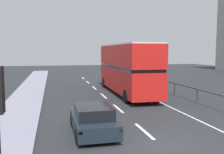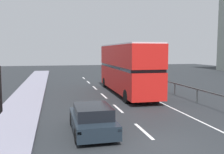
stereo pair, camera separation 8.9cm
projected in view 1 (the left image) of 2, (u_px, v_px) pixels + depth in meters
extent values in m
cube|color=#25292C|center=(161.00, 147.00, 10.19)|extent=(74.69, 120.00, 0.10)
cube|color=silver|center=(144.00, 131.00, 12.07)|extent=(0.16, 2.48, 0.01)
cube|color=silver|center=(118.00, 108.00, 16.82)|extent=(0.16, 2.48, 0.01)
cube|color=silver|center=(104.00, 96.00, 21.57)|extent=(0.16, 2.48, 0.01)
cube|color=silver|center=(94.00, 88.00, 26.32)|extent=(0.16, 2.48, 0.01)
cube|color=silver|center=(88.00, 82.00, 31.07)|extent=(0.16, 2.48, 0.01)
cube|color=silver|center=(83.00, 78.00, 35.82)|extent=(0.16, 2.48, 0.01)
cube|color=silver|center=(156.00, 100.00, 19.70)|extent=(0.12, 46.00, 0.01)
cube|color=#4C5252|center=(185.00, 86.00, 20.16)|extent=(0.08, 42.00, 0.08)
cylinder|color=#4C5252|center=(197.00, 96.00, 18.52)|extent=(0.10, 0.10, 1.03)
cylinder|color=#4C5252|center=(174.00, 89.00, 21.91)|extent=(0.10, 0.10, 1.03)
cylinder|color=#4C5252|center=(158.00, 84.00, 25.30)|extent=(0.10, 0.10, 1.03)
cylinder|color=#4C5252|center=(146.00, 80.00, 28.69)|extent=(0.10, 0.10, 1.03)
cylinder|color=#4C5252|center=(136.00, 77.00, 32.08)|extent=(0.10, 0.10, 1.03)
cylinder|color=#4C5252|center=(128.00, 75.00, 35.47)|extent=(0.10, 0.10, 1.03)
cylinder|color=#4C5252|center=(121.00, 73.00, 38.86)|extent=(0.10, 0.10, 1.03)
cube|color=red|center=(127.00, 79.00, 22.61)|extent=(2.63, 11.38, 1.94)
cube|color=black|center=(127.00, 67.00, 22.50)|extent=(2.65, 10.93, 0.24)
cube|color=red|center=(127.00, 55.00, 22.40)|extent=(2.63, 11.38, 1.74)
cube|color=silver|center=(127.00, 45.00, 22.31)|extent=(2.58, 11.15, 0.10)
cube|color=black|center=(112.00, 73.00, 28.09)|extent=(2.29, 0.06, 1.36)
cube|color=yellow|center=(112.00, 51.00, 27.85)|extent=(1.53, 0.05, 0.28)
cylinder|color=black|center=(104.00, 83.00, 26.59)|extent=(0.29, 1.00, 1.00)
cylinder|color=black|center=(126.00, 82.00, 27.10)|extent=(0.29, 1.00, 1.00)
cylinder|color=black|center=(127.00, 96.00, 18.47)|extent=(0.29, 1.00, 1.00)
cylinder|color=black|center=(157.00, 95.00, 18.99)|extent=(0.29, 1.00, 1.00)
cube|color=#1A232D|center=(93.00, 122.00, 11.85)|extent=(1.83, 4.04, 0.61)
cube|color=black|center=(93.00, 111.00, 11.60)|extent=(1.60, 2.23, 0.51)
cube|color=red|center=(80.00, 133.00, 9.73)|extent=(0.16, 0.06, 0.12)
cube|color=red|center=(121.00, 130.00, 10.11)|extent=(0.16, 0.06, 0.12)
cylinder|color=black|center=(73.00, 119.00, 12.95)|extent=(0.20, 0.64, 0.64)
cylinder|color=black|center=(104.00, 117.00, 13.33)|extent=(0.20, 0.64, 0.64)
cylinder|color=black|center=(78.00, 136.00, 10.41)|extent=(0.20, 0.64, 0.64)
cylinder|color=black|center=(117.00, 133.00, 10.79)|extent=(0.20, 0.64, 0.64)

